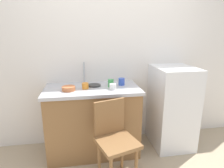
# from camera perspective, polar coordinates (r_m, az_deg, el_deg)

# --- Properties ---
(back_wall) EXTENTS (4.80, 0.10, 2.62)m
(back_wall) POSITION_cam_1_polar(r_m,az_deg,el_deg) (2.77, -1.11, 9.08)
(back_wall) COLOR white
(back_wall) RESTS_ON ground_plane
(cabinet_base) EXTENTS (1.17, 0.60, 0.88)m
(cabinet_base) POSITION_cam_1_polar(r_m,az_deg,el_deg) (2.66, -5.61, -10.98)
(cabinet_base) COLOR olive
(cabinet_base) RESTS_ON ground_plane
(countertop) EXTENTS (1.21, 0.64, 0.04)m
(countertop) POSITION_cam_1_polar(r_m,az_deg,el_deg) (2.49, -5.88, -1.50)
(countertop) COLOR #B7B7BC
(countertop) RESTS_ON cabinet_base
(faucet) EXTENTS (0.02, 0.02, 0.29)m
(faucet) POSITION_cam_1_polar(r_m,az_deg,el_deg) (2.69, -8.23, 3.31)
(faucet) COLOR #B7B7BC
(faucet) RESTS_ON countertop
(refrigerator) EXTENTS (0.54, 0.61, 1.15)m
(refrigerator) POSITION_cam_1_polar(r_m,az_deg,el_deg) (2.88, 17.28, -6.53)
(refrigerator) COLOR white
(refrigerator) RESTS_ON ground_plane
(chair) EXTENTS (0.50, 0.50, 0.89)m
(chair) POSITION_cam_1_polar(r_m,az_deg,el_deg) (2.17, 0.76, -15.51)
(chair) COLOR olive
(chair) RESTS_ON ground_plane
(terracotta_bowl) EXTENTS (0.16, 0.16, 0.05)m
(terracotta_bowl) POSITION_cam_1_polar(r_m,az_deg,el_deg) (2.40, -12.69, -1.29)
(terracotta_bowl) COLOR #C67042
(terracotta_bowl) RESTS_ON countertop
(hotplate) EXTENTS (0.17, 0.17, 0.02)m
(hotplate) POSITION_cam_1_polar(r_m,az_deg,el_deg) (2.55, -5.28, -0.40)
(hotplate) COLOR #2D2D2D
(hotplate) RESTS_ON countertop
(cup_green) EXTENTS (0.07, 0.07, 0.10)m
(cup_green) POSITION_cam_1_polar(r_m,az_deg,el_deg) (2.49, -0.35, 0.27)
(cup_green) COLOR green
(cup_green) RESTS_ON countertop
(cup_blue) EXTENTS (0.08, 0.08, 0.09)m
(cup_blue) POSITION_cam_1_polar(r_m,az_deg,el_deg) (2.58, 2.83, 0.72)
(cup_blue) COLOR blue
(cup_blue) RESTS_ON countertop
(cup_white) EXTENTS (0.08, 0.08, 0.07)m
(cup_white) POSITION_cam_1_polar(r_m,az_deg,el_deg) (2.38, 0.23, -0.79)
(cup_white) COLOR white
(cup_white) RESTS_ON countertop
(cup_orange) EXTENTS (0.08, 0.08, 0.07)m
(cup_orange) POSITION_cam_1_polar(r_m,az_deg,el_deg) (2.43, -7.89, -0.56)
(cup_orange) COLOR orange
(cup_orange) RESTS_ON countertop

